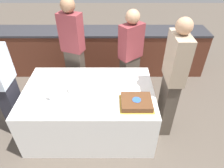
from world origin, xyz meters
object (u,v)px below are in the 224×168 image
(person_standing_back, at_px, (74,51))
(plate_stack, at_px, (77,88))
(cake, at_px, (137,102))
(person_seated_right, at_px, (173,81))
(person_cutting_cake, at_px, (131,56))
(person_seated_left, at_px, (6,86))
(wine_glass, at_px, (50,92))

(person_standing_back, bearing_deg, plate_stack, 121.62)
(cake, height_order, person_seated_right, person_seated_right)
(cake, bearing_deg, person_seated_right, 30.33)
(person_cutting_cake, bearing_deg, plate_stack, 6.93)
(plate_stack, distance_m, person_standing_back, 0.81)
(person_seated_right, height_order, person_standing_back, person_standing_back)
(person_seated_left, distance_m, person_standing_back, 1.13)
(person_seated_right, bearing_deg, plate_stack, -89.65)
(person_seated_left, bearing_deg, cake, -99.32)
(wine_glass, bearing_deg, cake, -4.06)
(cake, xyz_separation_m, person_seated_left, (-1.73, 0.28, 0.03))
(person_cutting_cake, bearing_deg, wine_glass, 4.07)
(person_seated_left, bearing_deg, person_standing_back, -45.95)
(plate_stack, height_order, person_seated_right, person_seated_right)
(person_cutting_cake, height_order, person_seated_right, person_seated_right)
(cake, distance_m, person_cutting_cake, 1.06)
(plate_stack, bearing_deg, person_seated_right, 0.35)
(person_seated_left, bearing_deg, plate_stack, -90.46)
(person_cutting_cake, relative_size, person_standing_back, 0.91)
(wine_glass, distance_m, person_seated_left, 0.69)
(plate_stack, xyz_separation_m, person_cutting_cake, (0.77, 0.79, 0.06))
(wine_glass, relative_size, person_cutting_cake, 0.12)
(person_seated_left, xyz_separation_m, person_standing_back, (0.81, 0.78, 0.11))
(wine_glass, xyz_separation_m, person_standing_back, (0.15, 0.99, 0.06))
(person_cutting_cake, distance_m, person_seated_right, 0.92)
(wine_glass, bearing_deg, person_standing_back, 81.28)
(person_cutting_cake, bearing_deg, cake, 51.45)
(cake, relative_size, person_seated_left, 0.27)
(plate_stack, xyz_separation_m, person_seated_left, (-0.95, 0.01, 0.04))
(wine_glass, height_order, person_seated_right, person_seated_right)
(cake, distance_m, person_seated_left, 1.75)
(cake, height_order, person_seated_left, person_seated_left)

